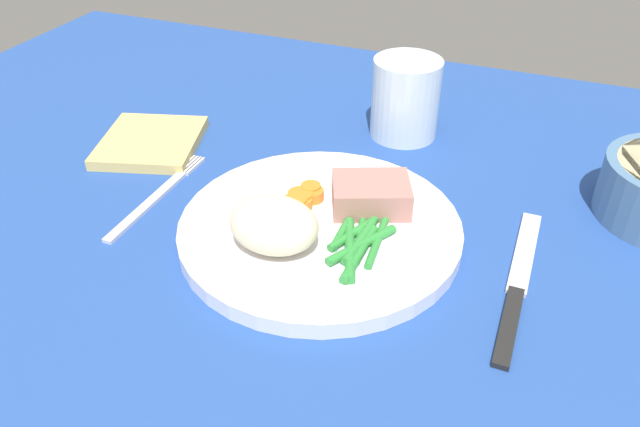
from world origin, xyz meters
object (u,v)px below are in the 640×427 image
Objects in this scene: knife at (518,285)px; fork at (157,196)px; meat_portion at (371,195)px; napkin at (151,142)px; dinner_plate at (320,229)px; water_glass at (405,104)px.

fork is at bearing 179.59° from knife.
meat_portion reaches higher than napkin.
fork is 1.40× the size of napkin.
fork is 0.81× the size of knife.
water_glass is at bearing 85.74° from dinner_plate.
dinner_plate reaches higher than napkin.
dinner_plate is 5.88cm from meat_portion.
dinner_plate is 22.76cm from water_glass.
meat_portion is 28.56cm from napkin.
knife is at bearing -11.57° from napkin.
knife is at bearing -3.71° from fork.
napkin is at bearing 160.98° from dinner_plate.
knife is (18.19, -0.29, -0.60)cm from dinner_plate.
water_glass is 0.79× the size of napkin.
water_glass is at bearing 28.08° from napkin.
fork is at bearing -179.18° from dinner_plate.
water_glass is (19.56, 22.74, 3.76)cm from fork.
meat_portion reaches higher than fork.
dinner_plate is 26.00cm from napkin.
meat_portion is 0.61× the size of napkin.
meat_portion is 0.78× the size of water_glass.
meat_portion is 0.44× the size of fork.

